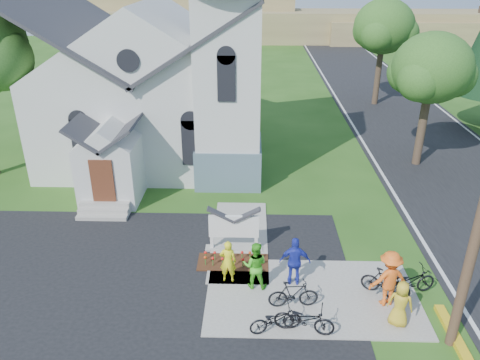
{
  "coord_description": "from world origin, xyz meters",
  "views": [
    {
      "loc": [
        -0.54,
        -12.02,
        10.11
      ],
      "look_at": [
        -1.02,
        5.0,
        2.14
      ],
      "focal_mm": 35.0,
      "sensor_mm": 36.0,
      "label": 1
    }
  ],
  "objects_px": {
    "cyclist_4": "(400,304)",
    "cyclist_2": "(295,261)",
    "bike_2": "(304,319)",
    "cyclist_3": "(389,278)",
    "cyclist_0": "(228,261)",
    "church_sign": "(234,227)",
    "cyclist_1": "(255,265)",
    "bike_0": "(276,320)",
    "bike_4": "(409,282)",
    "bike_3": "(386,282)",
    "bike_1": "(293,294)"
  },
  "relations": [
    {
      "from": "cyclist_4",
      "to": "cyclist_2",
      "type": "bearing_deg",
      "value": -9.63
    },
    {
      "from": "bike_2",
      "to": "cyclist_3",
      "type": "height_order",
      "value": "cyclist_3"
    },
    {
      "from": "cyclist_0",
      "to": "cyclist_3",
      "type": "bearing_deg",
      "value": 172.79
    },
    {
      "from": "cyclist_0",
      "to": "bike_2",
      "type": "xyz_separation_m",
      "value": [
        2.38,
        -2.43,
        -0.32
      ]
    },
    {
      "from": "bike_2",
      "to": "cyclist_4",
      "type": "bearing_deg",
      "value": -70.5
    },
    {
      "from": "church_sign",
      "to": "cyclist_0",
      "type": "height_order",
      "value": "church_sign"
    },
    {
      "from": "cyclist_1",
      "to": "cyclist_2",
      "type": "bearing_deg",
      "value": -165.89
    },
    {
      "from": "cyclist_0",
      "to": "cyclist_2",
      "type": "xyz_separation_m",
      "value": [
        2.27,
        -0.1,
        0.11
      ]
    },
    {
      "from": "cyclist_2",
      "to": "cyclist_3",
      "type": "distance_m",
      "value": 3.04
    },
    {
      "from": "bike_2",
      "to": "cyclist_2",
      "type": "bearing_deg",
      "value": 14.4
    },
    {
      "from": "cyclist_1",
      "to": "cyclist_2",
      "type": "xyz_separation_m",
      "value": [
        1.35,
        0.2,
        0.04
      ]
    },
    {
      "from": "bike_0",
      "to": "cyclist_2",
      "type": "distance_m",
      "value": 2.48
    },
    {
      "from": "church_sign",
      "to": "bike_4",
      "type": "bearing_deg",
      "value": -23.29
    },
    {
      "from": "cyclist_1",
      "to": "bike_4",
      "type": "distance_m",
      "value": 5.12
    },
    {
      "from": "bike_2",
      "to": "cyclist_1",
      "type": "bearing_deg",
      "value": 46.08
    },
    {
      "from": "cyclist_2",
      "to": "bike_2",
      "type": "relative_size",
      "value": 0.99
    },
    {
      "from": "cyclist_1",
      "to": "bike_3",
      "type": "xyz_separation_m",
      "value": [
        4.31,
        -0.32,
        -0.37
      ]
    },
    {
      "from": "church_sign",
      "to": "bike_3",
      "type": "distance_m",
      "value": 5.75
    },
    {
      "from": "cyclist_2",
      "to": "bike_3",
      "type": "height_order",
      "value": "cyclist_2"
    },
    {
      "from": "cyclist_1",
      "to": "bike_3",
      "type": "distance_m",
      "value": 4.34
    },
    {
      "from": "bike_1",
      "to": "bike_2",
      "type": "height_order",
      "value": "bike_1"
    },
    {
      "from": "church_sign",
      "to": "bike_1",
      "type": "distance_m",
      "value": 3.88
    },
    {
      "from": "cyclist_1",
      "to": "cyclist_3",
      "type": "xyz_separation_m",
      "value": [
        4.23,
        -0.75,
        0.11
      ]
    },
    {
      "from": "cyclist_1",
      "to": "bike_2",
      "type": "distance_m",
      "value": 2.61
    },
    {
      "from": "cyclist_0",
      "to": "church_sign",
      "type": "bearing_deg",
      "value": -89.19
    },
    {
      "from": "church_sign",
      "to": "bike_0",
      "type": "relative_size",
      "value": 1.36
    },
    {
      "from": "cyclist_4",
      "to": "cyclist_3",
      "type": "bearing_deg",
      "value": -60.07
    },
    {
      "from": "cyclist_0",
      "to": "cyclist_1",
      "type": "bearing_deg",
      "value": 166.32
    },
    {
      "from": "church_sign",
      "to": "bike_4",
      "type": "height_order",
      "value": "church_sign"
    },
    {
      "from": "cyclist_2",
      "to": "bike_4",
      "type": "distance_m",
      "value": 3.8
    },
    {
      "from": "bike_2",
      "to": "cyclist_3",
      "type": "xyz_separation_m",
      "value": [
        2.77,
        1.37,
        0.49
      ]
    },
    {
      "from": "church_sign",
      "to": "cyclist_3",
      "type": "relative_size",
      "value": 1.14
    },
    {
      "from": "bike_1",
      "to": "cyclist_4",
      "type": "height_order",
      "value": "cyclist_4"
    },
    {
      "from": "cyclist_1",
      "to": "bike_4",
      "type": "bearing_deg",
      "value": -177.23
    },
    {
      "from": "cyclist_1",
      "to": "bike_4",
      "type": "height_order",
      "value": "cyclist_1"
    },
    {
      "from": "cyclist_2",
      "to": "bike_3",
      "type": "relative_size",
      "value": 1.11
    },
    {
      "from": "cyclist_0",
      "to": "cyclist_4",
      "type": "distance_m",
      "value": 5.65
    },
    {
      "from": "cyclist_0",
      "to": "bike_3",
      "type": "distance_m",
      "value": 5.28
    },
    {
      "from": "cyclist_0",
      "to": "cyclist_4",
      "type": "relative_size",
      "value": 1.02
    },
    {
      "from": "cyclist_3",
      "to": "cyclist_4",
      "type": "relative_size",
      "value": 1.26
    },
    {
      "from": "bike_0",
      "to": "cyclist_1",
      "type": "xyz_separation_m",
      "value": [
        -0.62,
        2.13,
        0.43
      ]
    },
    {
      "from": "cyclist_3",
      "to": "bike_4",
      "type": "relative_size",
      "value": 1.03
    },
    {
      "from": "cyclist_1",
      "to": "cyclist_4",
      "type": "bearing_deg",
      "value": 164.13
    },
    {
      "from": "bike_3",
      "to": "church_sign",
      "type": "bearing_deg",
      "value": 87.59
    },
    {
      "from": "church_sign",
      "to": "cyclist_3",
      "type": "xyz_separation_m",
      "value": [
        5.03,
        -3.03,
        -0.01
      ]
    },
    {
      "from": "bike_3",
      "to": "bike_4",
      "type": "xyz_separation_m",
      "value": [
        0.79,
        0.06,
        0.01
      ]
    },
    {
      "from": "bike_2",
      "to": "cyclist_4",
      "type": "height_order",
      "value": "cyclist_4"
    },
    {
      "from": "bike_1",
      "to": "bike_3",
      "type": "distance_m",
      "value": 3.16
    },
    {
      "from": "cyclist_4",
      "to": "bike_4",
      "type": "xyz_separation_m",
      "value": [
        0.75,
        1.46,
        -0.28
      ]
    },
    {
      "from": "bike_1",
      "to": "bike_4",
      "type": "relative_size",
      "value": 0.86
    }
  ]
}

